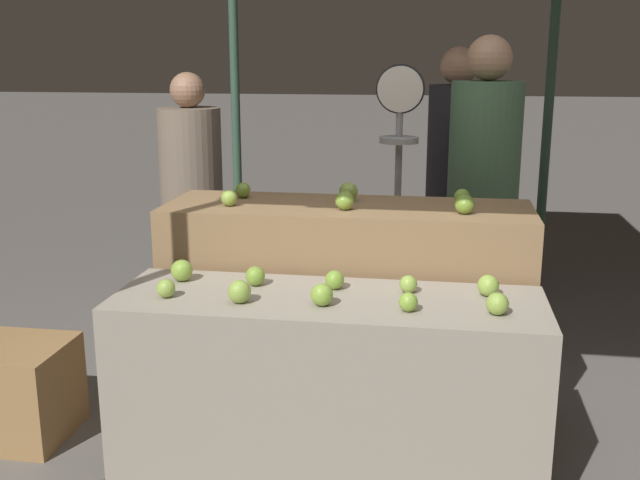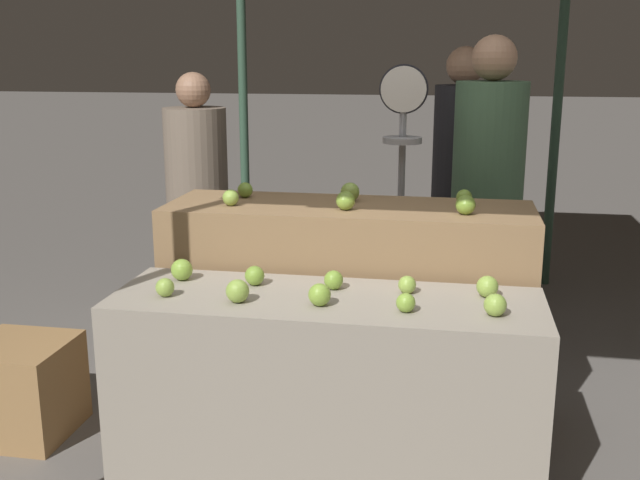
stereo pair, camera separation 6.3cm
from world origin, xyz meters
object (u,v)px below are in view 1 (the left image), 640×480
object	(u,v)px
produce_scale	(399,158)
person_customer_left	(455,167)
person_customer_right	(191,186)
person_vendor_at_scale	(483,180)
wooden_crate_side	(20,391)

from	to	relation	value
produce_scale	person_customer_left	xyz separation A→B (m)	(0.31, 0.88, -0.17)
person_customer_left	person_customer_right	bearing A→B (deg)	10.42
person_vendor_at_scale	person_customer_left	bearing A→B (deg)	-91.56
wooden_crate_side	produce_scale	bearing A→B (deg)	30.44
person_vendor_at_scale	produce_scale	bearing A→B (deg)	15.74
person_customer_right	person_customer_left	bearing A→B (deg)	174.75
produce_scale	person_vendor_at_scale	bearing A→B (deg)	29.98
person_vendor_at_scale	wooden_crate_side	distance (m)	2.56
person_customer_right	wooden_crate_side	bearing A→B (deg)	59.16
produce_scale	person_customer_left	bearing A→B (deg)	70.83
wooden_crate_side	person_customer_left	bearing A→B (deg)	43.46
produce_scale	person_customer_right	bearing A→B (deg)	157.93
produce_scale	person_vendor_at_scale	size ratio (longest dim) A/B	0.92
wooden_crate_side	person_customer_right	bearing A→B (deg)	76.94
person_customer_right	person_vendor_at_scale	bearing A→B (deg)	153.49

